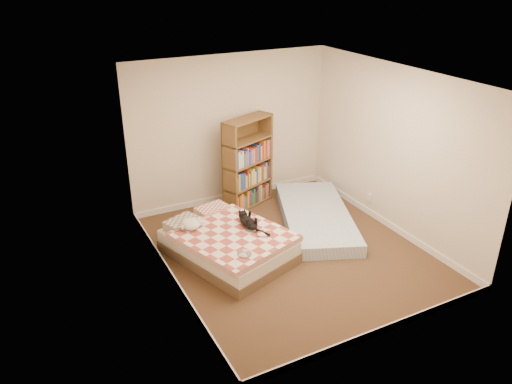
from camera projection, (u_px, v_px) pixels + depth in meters
name	position (u px, v px, depth m)	size (l,w,h in m)	color
room	(292.00, 174.00, 6.70)	(3.51, 4.01, 2.51)	#3E2C1A
bed	(227.00, 243.00, 7.00)	(1.68, 2.01, 0.46)	brown
bookshelf	(247.00, 174.00, 8.36)	(1.03, 0.64, 1.54)	brown
floor_mattress	(316.00, 217.00, 7.94)	(1.01, 2.24, 0.20)	#7FA6D3
black_cat	(248.00, 221.00, 6.99)	(0.24, 0.68, 0.16)	black
white_dog	(192.00, 224.00, 6.93)	(0.37, 0.38, 0.14)	white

